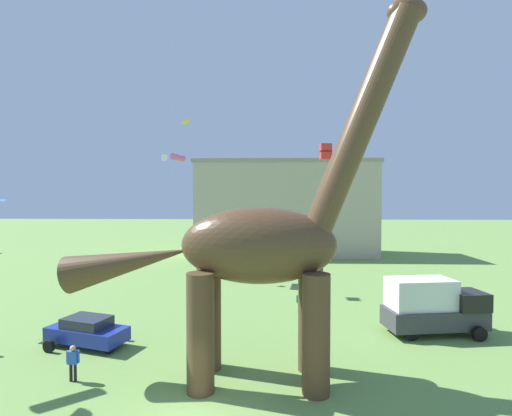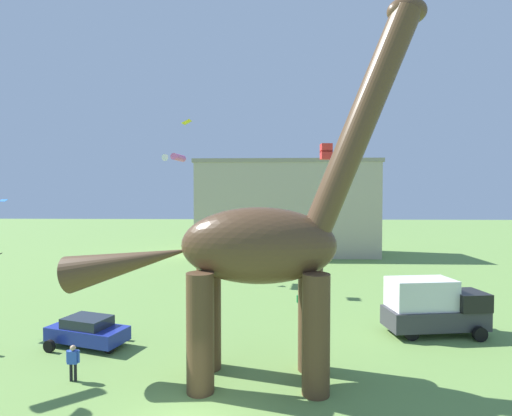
# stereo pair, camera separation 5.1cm
# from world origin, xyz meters

# --- Properties ---
(dinosaur_sculpture) EXTENTS (15.46, 3.28, 16.16)m
(dinosaur_sculpture) POSITION_xyz_m (2.21, 3.88, 5.84)
(dinosaur_sculpture) COLOR #513823
(dinosaur_sculpture) RESTS_ON ground_plane
(parked_sedan_left) EXTENTS (4.54, 2.92, 1.55)m
(parked_sedan_left) POSITION_xyz_m (-6.91, 7.30, 0.81)
(parked_sedan_left) COLOR navy
(parked_sedan_left) RESTS_ON ground_plane
(parked_box_truck) EXTENTS (5.83, 2.85, 3.20)m
(parked_box_truck) POSITION_xyz_m (12.13, 9.80, 1.65)
(parked_box_truck) COLOR #38383D
(parked_box_truck) RESTS_ON ground_plane
(person_near_flyer) EXTENTS (0.55, 0.24, 1.47)m
(person_near_flyer) POSITION_xyz_m (4.82, 13.33, 0.89)
(person_near_flyer) COLOR #2D3347
(person_near_flyer) RESTS_ON ground_plane
(person_far_spectator) EXTENTS (0.58, 0.26, 1.56)m
(person_far_spectator) POSITION_xyz_m (-5.67, 3.48, 0.94)
(person_far_spectator) COLOR black
(person_far_spectator) RESTS_ON ground_plane
(kite_trailing) EXTENTS (2.11, 2.35, 0.67)m
(kite_trailing) POSITION_xyz_m (-6.32, 24.03, 11.67)
(kite_trailing) COLOR pink
(kite_high_left) EXTENTS (0.65, 0.47, 0.20)m
(kite_high_left) POSITION_xyz_m (-21.60, 21.49, 7.58)
(kite_high_left) COLOR #287AE5
(kite_far_right) EXTENTS (0.76, 1.06, 0.35)m
(kite_far_right) POSITION_xyz_m (-4.52, 20.77, 14.41)
(kite_far_right) COLOR yellow
(kite_high_right) EXTENTS (1.02, 1.02, 1.36)m
(kite_high_right) POSITION_xyz_m (7.68, 21.70, 11.90)
(kite_high_right) COLOR red
(background_building_block) EXTENTS (24.33, 8.65, 12.79)m
(background_building_block) POSITION_xyz_m (4.86, 40.29, 6.40)
(background_building_block) COLOR #B7A893
(background_building_block) RESTS_ON ground_plane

